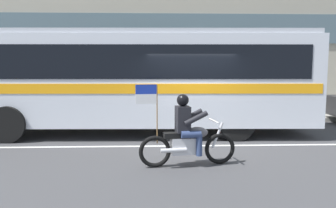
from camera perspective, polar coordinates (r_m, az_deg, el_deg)
The scene contains 6 objects.
ground_plane at distance 9.87m, azimuth 3.79°, elevation -6.25°, with size 60.00×60.00×0.00m, color #3D3D3F.
sidewalk_curb at distance 14.86m, azimuth 1.75°, elevation -1.71°, with size 28.00×3.80×0.15m, color gray.
lane_center_stripe at distance 9.28m, azimuth 4.18°, elevation -7.03°, with size 26.60×0.14×0.01m, color silver.
transit_bus at distance 10.80m, azimuth -5.99°, elevation 4.89°, with size 11.26×2.91×3.22m.
motorcycle_with_rider at distance 7.32m, azimuth 3.21°, elevation -5.33°, with size 2.18×0.70×1.78m.
fire_hydrant at distance 13.79m, azimuth 11.65°, elevation -0.60°, with size 0.22×0.30×0.75m.
Camera 1 is at (-1.02, -9.58, 2.14)m, focal length 36.14 mm.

